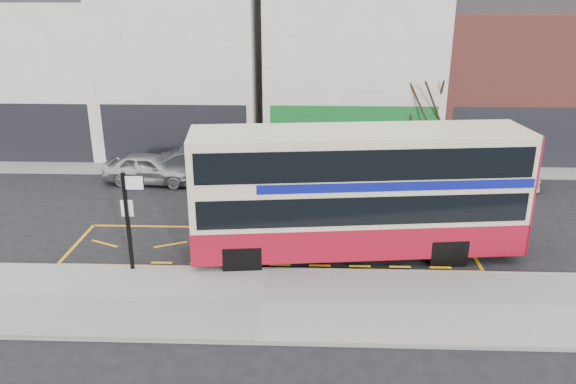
{
  "coord_description": "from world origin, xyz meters",
  "views": [
    {
      "loc": [
        1.27,
        -16.46,
        8.62
      ],
      "look_at": [
        0.59,
        2.0,
        1.92
      ],
      "focal_mm": 35.0,
      "sensor_mm": 36.0,
      "label": 1
    }
  ],
  "objects_px": {
    "car_white": "(484,172)",
    "street_tree_right": "(426,90)",
    "double_decker_bus": "(359,191)",
    "bus_stop_post": "(129,213)",
    "car_silver": "(150,168)",
    "car_grey": "(207,163)"
  },
  "relations": [
    {
      "from": "double_decker_bus",
      "to": "car_silver",
      "type": "xyz_separation_m",
      "value": [
        -9.08,
        7.2,
        -1.58
      ]
    },
    {
      "from": "car_grey",
      "to": "double_decker_bus",
      "type": "bearing_deg",
      "value": -147.23
    },
    {
      "from": "car_grey",
      "to": "car_white",
      "type": "xyz_separation_m",
      "value": [
        12.91,
        -0.89,
        -0.05
      ]
    },
    {
      "from": "bus_stop_post",
      "to": "car_grey",
      "type": "xyz_separation_m",
      "value": [
        0.69,
        9.66,
        -1.31
      ]
    },
    {
      "from": "double_decker_bus",
      "to": "bus_stop_post",
      "type": "xyz_separation_m",
      "value": [
        -7.23,
        -1.62,
        -0.22
      ]
    },
    {
      "from": "bus_stop_post",
      "to": "street_tree_right",
      "type": "height_order",
      "value": "street_tree_right"
    },
    {
      "from": "street_tree_right",
      "to": "car_silver",
      "type": "bearing_deg",
      "value": -167.06
    },
    {
      "from": "bus_stop_post",
      "to": "car_silver",
      "type": "bearing_deg",
      "value": 99.93
    },
    {
      "from": "bus_stop_post",
      "to": "car_silver",
      "type": "relative_size",
      "value": 0.76
    },
    {
      "from": "double_decker_bus",
      "to": "car_silver",
      "type": "relative_size",
      "value": 2.63
    },
    {
      "from": "car_silver",
      "to": "car_grey",
      "type": "relative_size",
      "value": 0.91
    },
    {
      "from": "car_silver",
      "to": "car_white",
      "type": "distance_m",
      "value": 15.44
    },
    {
      "from": "bus_stop_post",
      "to": "street_tree_right",
      "type": "xyz_separation_m",
      "value": [
        11.27,
        11.83,
        1.86
      ]
    },
    {
      "from": "double_decker_bus",
      "to": "street_tree_right",
      "type": "bearing_deg",
      "value": 62.04
    },
    {
      "from": "bus_stop_post",
      "to": "car_white",
      "type": "bearing_deg",
      "value": 30.95
    },
    {
      "from": "bus_stop_post",
      "to": "street_tree_right",
      "type": "bearing_deg",
      "value": 44.53
    },
    {
      "from": "bus_stop_post",
      "to": "car_grey",
      "type": "bearing_deg",
      "value": 84.04
    },
    {
      "from": "car_white",
      "to": "street_tree_right",
      "type": "xyz_separation_m",
      "value": [
        -2.33,
        3.07,
        3.22
      ]
    },
    {
      "from": "double_decker_bus",
      "to": "car_grey",
      "type": "height_order",
      "value": "double_decker_bus"
    },
    {
      "from": "car_white",
      "to": "street_tree_right",
      "type": "bearing_deg",
      "value": 38.86
    },
    {
      "from": "double_decker_bus",
      "to": "car_grey",
      "type": "distance_m",
      "value": 10.48
    },
    {
      "from": "car_white",
      "to": "bus_stop_post",
      "type": "bearing_deg",
      "value": 124.49
    }
  ]
}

